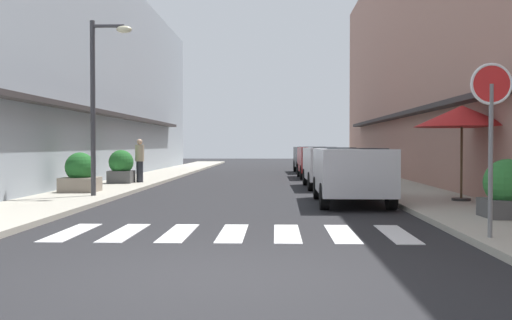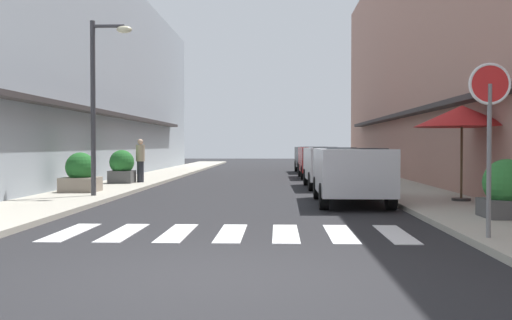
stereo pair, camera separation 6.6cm
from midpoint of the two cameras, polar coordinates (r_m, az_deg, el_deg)
name	(u,v)px [view 2 (the right image)]	position (r m, az deg, el deg)	size (l,w,h in m)	color
ground_plane	(258,184)	(23.53, 0.23, -2.34)	(90.84, 90.84, 0.00)	#232326
sidewalk_left	(133,182)	(24.21, -11.64, -2.12)	(2.41, 57.81, 0.12)	#ADA899
sidewalk_right	(384,183)	(23.88, 12.26, -2.17)	(2.41, 57.81, 0.12)	#ADA899
building_row_left	(51,72)	(26.47, -19.01, 8.02)	(5.50, 39.16, 9.24)	#939EA8
building_row_right	(472,46)	(26.08, 20.07, 10.21)	(5.50, 39.16, 11.14)	#A87A6B
crosswalk	(231,233)	(10.47, -2.21, -7.02)	(6.15, 2.20, 0.01)	silver
parked_car_near	(351,169)	(15.71, 9.22, -0.86)	(1.85, 4.25, 1.47)	silver
parked_car_mid	(331,163)	(21.58, 7.29, -0.24)	(1.86, 4.12, 1.47)	silver
parked_car_far	(319,159)	(28.01, 6.11, 0.14)	(1.85, 3.95, 1.47)	maroon
parked_car_distant	(312,156)	(33.54, 5.46, 0.35)	(1.90, 4.16, 1.47)	black
round_street_sign	(490,104)	(9.84, 21.67, 5.03)	(0.65, 0.07, 2.69)	slate
street_lamp	(100,88)	(17.43, -14.63, 6.71)	(1.19, 0.28, 4.93)	#38383D
cafe_umbrella	(462,117)	(16.15, 19.24, 3.95)	(2.43, 2.43, 2.44)	#262626
planter_corner	(507,190)	(12.69, 23.07, -2.64)	(0.93, 0.93, 1.16)	#4C4C4C
planter_midblock	(80,174)	(18.98, -16.39, -1.30)	(1.07, 1.07, 1.21)	gray
planter_far	(122,167)	(23.00, -12.66, -0.63)	(0.93, 0.93, 1.25)	#4C4C4C
pedestrian_walking_near	(140,160)	(23.27, -10.95, 0.05)	(0.34, 0.34, 1.67)	#282B33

